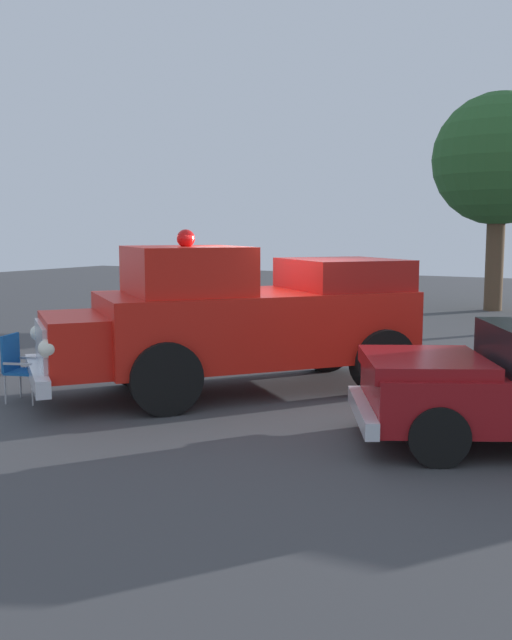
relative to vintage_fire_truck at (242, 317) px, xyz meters
The scene contains 7 objects.
ground_plane 1.32m from the vintage_fire_truck, 49.97° to the left, with size 60.00×60.00×0.00m, color #424244.
vintage_fire_truck is the anchor object (origin of this frame).
lawn_chair_near_truck 4.28m from the vintage_fire_truck, 108.09° to the left, with size 0.67×0.67×1.02m.
lawn_chair_spare 3.50m from the vintage_fire_truck, 139.37° to the right, with size 0.62×0.63×1.02m.
spectator_seated 4.14m from the vintage_fire_truck, 107.71° to the left, with size 0.58×0.64×1.29m.
spectator_standing 5.41m from the vintage_fire_truck, 95.30° to the left, with size 0.47×0.57×1.68m.
oak_tree_right 14.48m from the vintage_fire_truck, 84.94° to the left, with size 4.14×4.14×6.88m.
Camera 1 is at (5.29, -10.11, 2.57)m, focal length 39.81 mm.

